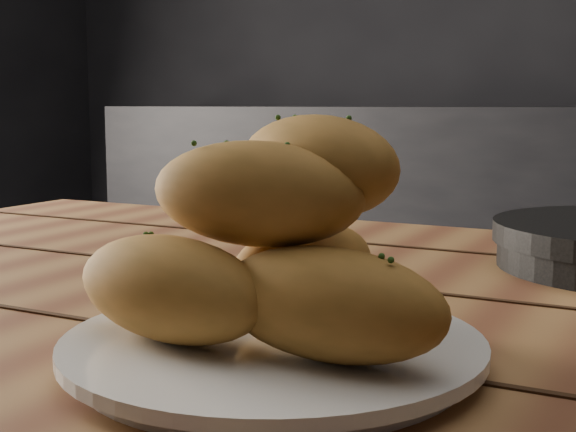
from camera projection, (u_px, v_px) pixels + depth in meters
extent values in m
cube|color=black|center=(501.00, 244.00, 2.64)|extent=(2.80, 0.60, 0.90)
cube|color=olive|center=(421.00, 353.00, 0.58)|extent=(1.56, 0.94, 0.04)
cylinder|color=white|center=(273.00, 356.00, 0.49)|extent=(0.23, 0.23, 0.01)
cylinder|color=white|center=(273.00, 343.00, 0.49)|extent=(0.26, 0.26, 0.01)
ellipsoid|color=#B07630|center=(169.00, 288.00, 0.48)|extent=(0.16, 0.10, 0.06)
ellipsoid|color=#B07630|center=(328.00, 304.00, 0.44)|extent=(0.15, 0.08, 0.06)
ellipsoid|color=#B07630|center=(304.00, 270.00, 0.53)|extent=(0.09, 0.15, 0.06)
ellipsoid|color=#B07630|center=(255.00, 194.00, 0.48)|extent=(0.15, 0.07, 0.06)
ellipsoid|color=#B07630|center=(315.00, 166.00, 0.49)|extent=(0.15, 0.12, 0.06)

